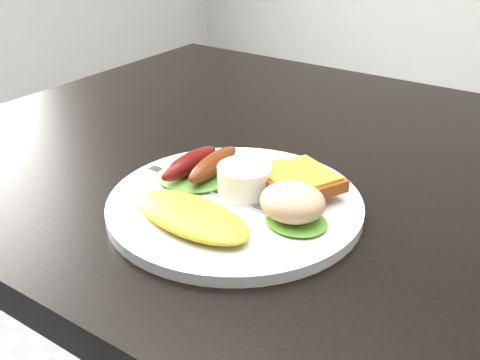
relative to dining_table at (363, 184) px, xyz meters
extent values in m
cube|color=black|center=(0.00, 0.00, 0.00)|extent=(1.20, 0.80, 0.04)
cylinder|color=white|center=(-0.08, -0.17, 0.03)|extent=(0.28, 0.28, 0.01)
ellipsoid|color=#4B9835|center=(-0.15, -0.16, 0.04)|extent=(0.11, 0.11, 0.01)
ellipsoid|color=#50A332|center=(0.00, -0.18, 0.04)|extent=(0.07, 0.06, 0.01)
ellipsoid|color=yellow|center=(-0.09, -0.24, 0.04)|extent=(0.15, 0.08, 0.02)
ellipsoid|color=#5A0A08|center=(-0.15, -0.16, 0.05)|extent=(0.03, 0.10, 0.02)
ellipsoid|color=#632209|center=(-0.13, -0.15, 0.05)|extent=(0.03, 0.10, 0.02)
cylinder|color=white|center=(-0.08, -0.16, 0.05)|extent=(0.07, 0.07, 0.04)
cube|color=olive|center=(-0.05, -0.11, 0.04)|extent=(0.07, 0.07, 0.01)
cube|color=#96421B|center=(-0.03, -0.13, 0.05)|extent=(0.10, 0.10, 0.01)
ellipsoid|color=beige|center=(0.00, -0.18, 0.06)|extent=(0.07, 0.06, 0.04)
cube|color=#ADAFB7|center=(-0.13, -0.17, 0.03)|extent=(0.16, 0.02, 0.00)
camera|label=1|loc=(0.23, -0.62, 0.33)|focal=42.00mm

